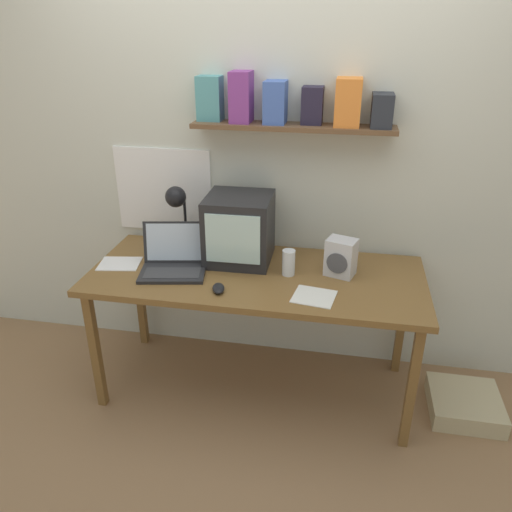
{
  "coord_description": "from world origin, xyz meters",
  "views": [
    {
      "loc": [
        0.44,
        -2.34,
        1.98
      ],
      "look_at": [
        0.0,
        0.0,
        0.86
      ],
      "focal_mm": 35.0,
      "sensor_mm": 36.0,
      "label": 1
    }
  ],
  "objects_px": {
    "computer_mouse": "(218,288)",
    "corner_desk": "(256,283)",
    "laptop": "(174,259)",
    "loose_paper_near_monitor": "(314,297)",
    "crt_monitor": "(239,229)",
    "space_heater": "(341,257)",
    "floor_cushion": "(465,404)",
    "desk_lamp": "(177,203)",
    "printed_handout": "(120,264)",
    "juice_glass": "(289,264)"
  },
  "relations": [
    {
      "from": "crt_monitor",
      "to": "desk_lamp",
      "type": "relative_size",
      "value": 0.95
    },
    {
      "from": "crt_monitor",
      "to": "laptop",
      "type": "distance_m",
      "value": 0.39
    },
    {
      "from": "corner_desk",
      "to": "printed_handout",
      "type": "bearing_deg",
      "value": -177.5
    },
    {
      "from": "juice_glass",
      "to": "crt_monitor",
      "type": "bearing_deg",
      "value": 155.55
    },
    {
      "from": "computer_mouse",
      "to": "loose_paper_near_monitor",
      "type": "xyz_separation_m",
      "value": [
        0.47,
        0.03,
        -0.01
      ]
    },
    {
      "from": "desk_lamp",
      "to": "floor_cushion",
      "type": "bearing_deg",
      "value": 13.92
    },
    {
      "from": "corner_desk",
      "to": "printed_handout",
      "type": "relative_size",
      "value": 7.22
    },
    {
      "from": "corner_desk",
      "to": "crt_monitor",
      "type": "xyz_separation_m",
      "value": [
        -0.12,
        0.15,
        0.25
      ]
    },
    {
      "from": "computer_mouse",
      "to": "floor_cushion",
      "type": "xyz_separation_m",
      "value": [
        1.33,
        0.23,
        -0.72
      ]
    },
    {
      "from": "juice_glass",
      "to": "floor_cushion",
      "type": "bearing_deg",
      "value": -1.18
    },
    {
      "from": "juice_glass",
      "to": "computer_mouse",
      "type": "height_order",
      "value": "juice_glass"
    },
    {
      "from": "computer_mouse",
      "to": "corner_desk",
      "type": "bearing_deg",
      "value": 57.46
    },
    {
      "from": "laptop",
      "to": "desk_lamp",
      "type": "bearing_deg",
      "value": 90.03
    },
    {
      "from": "crt_monitor",
      "to": "loose_paper_near_monitor",
      "type": "bearing_deg",
      "value": -39.02
    },
    {
      "from": "laptop",
      "to": "computer_mouse",
      "type": "xyz_separation_m",
      "value": [
        0.3,
        -0.19,
        -0.05
      ]
    },
    {
      "from": "loose_paper_near_monitor",
      "to": "printed_handout",
      "type": "bearing_deg",
      "value": 171.26
    },
    {
      "from": "space_heater",
      "to": "loose_paper_near_monitor",
      "type": "relative_size",
      "value": 0.89
    },
    {
      "from": "loose_paper_near_monitor",
      "to": "crt_monitor",
      "type": "bearing_deg",
      "value": 142.01
    },
    {
      "from": "juice_glass",
      "to": "printed_handout",
      "type": "distance_m",
      "value": 0.94
    },
    {
      "from": "desk_lamp",
      "to": "loose_paper_near_monitor",
      "type": "distance_m",
      "value": 0.96
    },
    {
      "from": "juice_glass",
      "to": "corner_desk",
      "type": "bearing_deg",
      "value": -174.86
    },
    {
      "from": "juice_glass",
      "to": "space_heater",
      "type": "relative_size",
      "value": 0.69
    },
    {
      "from": "loose_paper_near_monitor",
      "to": "floor_cushion",
      "type": "height_order",
      "value": "loose_paper_near_monitor"
    },
    {
      "from": "computer_mouse",
      "to": "printed_handout",
      "type": "relative_size",
      "value": 0.47
    },
    {
      "from": "corner_desk",
      "to": "laptop",
      "type": "xyz_separation_m",
      "value": [
        -0.44,
        -0.04,
        0.12
      ]
    },
    {
      "from": "laptop",
      "to": "floor_cushion",
      "type": "bearing_deg",
      "value": -9.43
    },
    {
      "from": "printed_handout",
      "to": "floor_cushion",
      "type": "height_order",
      "value": "printed_handout"
    },
    {
      "from": "crt_monitor",
      "to": "computer_mouse",
      "type": "distance_m",
      "value": 0.42
    },
    {
      "from": "juice_glass",
      "to": "computer_mouse",
      "type": "relative_size",
      "value": 1.19
    },
    {
      "from": "corner_desk",
      "to": "computer_mouse",
      "type": "xyz_separation_m",
      "value": [
        -0.15,
        -0.23,
        0.08
      ]
    },
    {
      "from": "computer_mouse",
      "to": "laptop",
      "type": "bearing_deg",
      "value": 147.43
    },
    {
      "from": "space_heater",
      "to": "laptop",
      "type": "bearing_deg",
      "value": -155.19
    },
    {
      "from": "floor_cushion",
      "to": "space_heater",
      "type": "bearing_deg",
      "value": 174.57
    },
    {
      "from": "juice_glass",
      "to": "loose_paper_near_monitor",
      "type": "distance_m",
      "value": 0.27
    },
    {
      "from": "corner_desk",
      "to": "computer_mouse",
      "type": "bearing_deg",
      "value": -122.54
    },
    {
      "from": "laptop",
      "to": "loose_paper_near_monitor",
      "type": "height_order",
      "value": "laptop"
    },
    {
      "from": "corner_desk",
      "to": "desk_lamp",
      "type": "height_order",
      "value": "desk_lamp"
    },
    {
      "from": "laptop",
      "to": "space_heater",
      "type": "distance_m",
      "value": 0.89
    },
    {
      "from": "computer_mouse",
      "to": "crt_monitor",
      "type": "bearing_deg",
      "value": 86.23
    },
    {
      "from": "crt_monitor",
      "to": "printed_handout",
      "type": "distance_m",
      "value": 0.69
    },
    {
      "from": "crt_monitor",
      "to": "floor_cushion",
      "type": "bearing_deg",
      "value": -7.8
    },
    {
      "from": "desk_lamp",
      "to": "space_heater",
      "type": "bearing_deg",
      "value": 12.56
    },
    {
      "from": "computer_mouse",
      "to": "floor_cushion",
      "type": "relative_size",
      "value": 0.31
    },
    {
      "from": "desk_lamp",
      "to": "floor_cushion",
      "type": "distance_m",
      "value": 1.96
    },
    {
      "from": "juice_glass",
      "to": "floor_cushion",
      "type": "xyz_separation_m",
      "value": [
        1.01,
        -0.02,
        -0.77
      ]
    },
    {
      "from": "space_heater",
      "to": "floor_cushion",
      "type": "bearing_deg",
      "value": 12.5
    },
    {
      "from": "space_heater",
      "to": "loose_paper_near_monitor",
      "type": "distance_m",
      "value": 0.31
    },
    {
      "from": "loose_paper_near_monitor",
      "to": "corner_desk",
      "type": "bearing_deg",
      "value": 148.35
    },
    {
      "from": "juice_glass",
      "to": "space_heater",
      "type": "distance_m",
      "value": 0.28
    },
    {
      "from": "juice_glass",
      "to": "space_heater",
      "type": "height_order",
      "value": "space_heater"
    }
  ]
}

